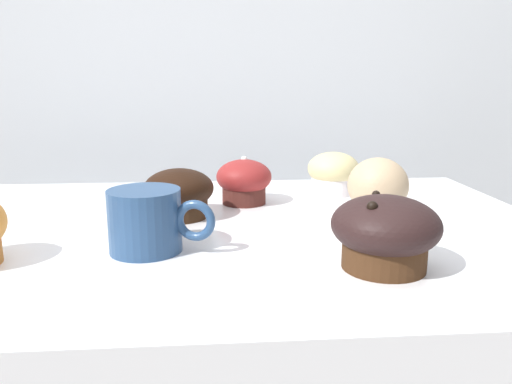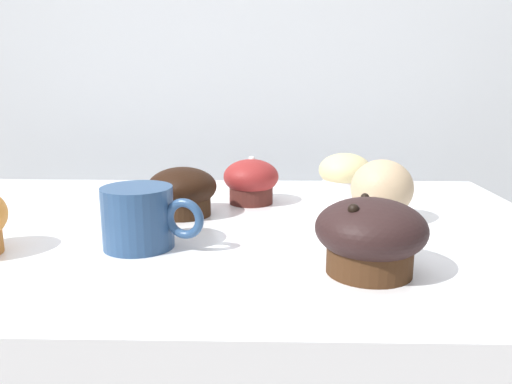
% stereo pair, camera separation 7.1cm
% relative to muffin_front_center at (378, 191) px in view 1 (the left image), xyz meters
% --- Properties ---
extents(wall_back, '(3.20, 0.10, 1.80)m').
position_rel_muffin_front_center_xyz_m(wall_back, '(-0.25, 0.58, -0.05)').
color(wall_back, silver).
rests_on(wall_back, ground).
extents(muffin_front_center, '(0.09, 0.09, 0.09)m').
position_rel_muffin_front_center_xyz_m(muffin_front_center, '(0.00, 0.00, 0.00)').
color(muffin_front_center, silver).
rests_on(muffin_front_center, display_counter).
extents(muffin_back_left, '(0.09, 0.09, 0.08)m').
position_rel_muffin_front_center_xyz_m(muffin_back_left, '(-0.19, 0.11, -0.00)').
color(muffin_back_left, '#4A201A').
rests_on(muffin_back_left, display_counter).
extents(muffin_back_right, '(0.09, 0.09, 0.08)m').
position_rel_muffin_front_center_xyz_m(muffin_back_right, '(-0.03, 0.17, -0.00)').
color(muffin_back_right, white).
rests_on(muffin_back_right, display_counter).
extents(muffin_front_left, '(0.10, 0.10, 0.07)m').
position_rel_muffin_front_center_xyz_m(muffin_front_left, '(-0.29, 0.03, -0.01)').
color(muffin_front_left, black).
rests_on(muffin_front_left, display_counter).
extents(muffin_back_center, '(0.12, 0.12, 0.08)m').
position_rel_muffin_front_center_xyz_m(muffin_back_center, '(-0.06, -0.20, -0.00)').
color(muffin_back_center, '#422714').
rests_on(muffin_back_center, display_counter).
extents(coffee_cup, '(0.13, 0.09, 0.08)m').
position_rel_muffin_front_center_xyz_m(coffee_cup, '(-0.32, -0.12, -0.00)').
color(coffee_cup, navy).
rests_on(coffee_cup, display_counter).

